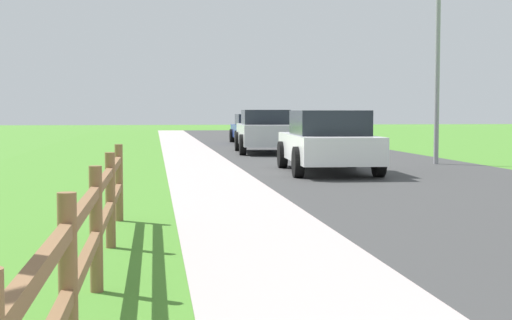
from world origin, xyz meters
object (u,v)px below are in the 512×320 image
parked_suv_white (328,141)px  parked_car_silver (265,131)px  parked_car_blue (255,129)px  street_lamp (441,30)px

parked_suv_white → parked_car_silver: bearing=91.6°
parked_suv_white → parked_car_blue: size_ratio=1.05×
parked_car_blue → parked_car_silver: bearing=-94.9°
parked_suv_white → street_lamp: street_lamp is taller
parked_car_blue → street_lamp: bearing=-76.9°
parked_car_blue → street_lamp: size_ratio=0.73×
parked_car_silver → parked_car_blue: (0.70, 8.26, -0.10)m
street_lamp → parked_car_blue: bearing=103.1°
parked_car_blue → street_lamp: street_lamp is taller
parked_car_blue → parked_suv_white: bearing=-91.5°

